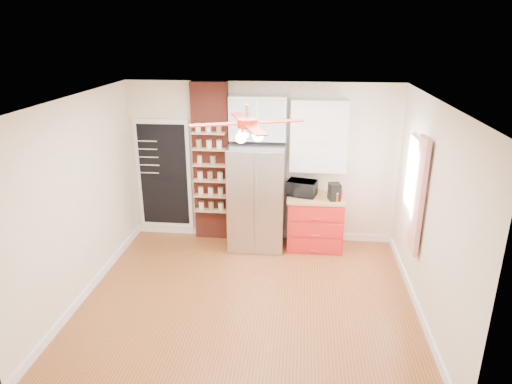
# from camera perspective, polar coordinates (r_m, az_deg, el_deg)

# --- Properties ---
(floor) EXTENTS (4.50, 4.50, 0.00)m
(floor) POSITION_cam_1_polar(r_m,az_deg,el_deg) (6.43, -0.95, -13.14)
(floor) COLOR brown
(floor) RESTS_ON ground
(ceiling) EXTENTS (4.50, 4.50, 0.00)m
(ceiling) POSITION_cam_1_polar(r_m,az_deg,el_deg) (5.45, -1.12, 11.41)
(ceiling) COLOR white
(ceiling) RESTS_ON wall_back
(wall_back) EXTENTS (4.50, 0.02, 2.70)m
(wall_back) POSITION_cam_1_polar(r_m,az_deg,el_deg) (7.69, 0.75, 3.62)
(wall_back) COLOR beige
(wall_back) RESTS_ON floor
(wall_front) EXTENTS (4.50, 0.02, 2.70)m
(wall_front) POSITION_cam_1_polar(r_m,az_deg,el_deg) (4.03, -4.49, -12.42)
(wall_front) COLOR beige
(wall_front) RESTS_ON floor
(wall_left) EXTENTS (0.02, 4.00, 2.70)m
(wall_left) POSITION_cam_1_polar(r_m,az_deg,el_deg) (6.46, -21.28, -1.01)
(wall_left) COLOR beige
(wall_left) RESTS_ON floor
(wall_right) EXTENTS (0.02, 4.00, 2.70)m
(wall_right) POSITION_cam_1_polar(r_m,az_deg,el_deg) (5.98, 20.92, -2.58)
(wall_right) COLOR beige
(wall_right) RESTS_ON floor
(chalkboard) EXTENTS (0.95, 0.05, 1.95)m
(chalkboard) POSITION_cam_1_polar(r_m,az_deg,el_deg) (8.05, -11.44, 2.11)
(chalkboard) COLOR white
(chalkboard) RESTS_ON wall_back
(brick_pillar) EXTENTS (0.60, 0.16, 2.70)m
(brick_pillar) POSITION_cam_1_polar(r_m,az_deg,el_deg) (7.73, -5.61, 3.61)
(brick_pillar) COLOR maroon
(brick_pillar) RESTS_ON floor
(fridge) EXTENTS (0.90, 0.70, 1.75)m
(fridge) POSITION_cam_1_polar(r_m,az_deg,el_deg) (7.49, 0.10, -0.65)
(fridge) COLOR #A5A5A9
(fridge) RESTS_ON floor
(upper_glass_cabinet) EXTENTS (0.90, 0.35, 0.70)m
(upper_glass_cabinet) POSITION_cam_1_polar(r_m,az_deg,el_deg) (7.33, 0.26, 9.26)
(upper_glass_cabinet) COLOR white
(upper_glass_cabinet) RESTS_ON wall_back
(red_cabinet) EXTENTS (0.94, 0.64, 0.90)m
(red_cabinet) POSITION_cam_1_polar(r_m,az_deg,el_deg) (7.67, 7.38, -3.74)
(red_cabinet) COLOR red
(red_cabinet) RESTS_ON floor
(upper_shelf_unit) EXTENTS (0.90, 0.30, 1.15)m
(upper_shelf_unit) POSITION_cam_1_polar(r_m,az_deg,el_deg) (7.39, 7.84, 6.97)
(upper_shelf_unit) COLOR white
(upper_shelf_unit) RESTS_ON wall_back
(window) EXTENTS (0.04, 0.75, 1.05)m
(window) POSITION_cam_1_polar(r_m,az_deg,el_deg) (6.73, 19.14, 1.90)
(window) COLOR white
(window) RESTS_ON wall_right
(curtain) EXTENTS (0.06, 0.40, 1.55)m
(curtain) POSITION_cam_1_polar(r_m,az_deg,el_deg) (6.25, 19.65, -0.50)
(curtain) COLOR red
(curtain) RESTS_ON wall_right
(ceiling_fan) EXTENTS (1.40, 1.40, 0.44)m
(ceiling_fan) POSITION_cam_1_polar(r_m,az_deg,el_deg) (5.50, -1.10, 8.56)
(ceiling_fan) COLOR silver
(ceiling_fan) RESTS_ON ceiling
(toaster_oven) EXTENTS (0.53, 0.42, 0.26)m
(toaster_oven) POSITION_cam_1_polar(r_m,az_deg,el_deg) (7.49, 5.74, 0.49)
(toaster_oven) COLOR black
(toaster_oven) RESTS_ON red_cabinet
(coffee_maker) EXTENTS (0.21, 0.23, 0.27)m
(coffee_maker) POSITION_cam_1_polar(r_m,az_deg,el_deg) (7.37, 9.77, 0.03)
(coffee_maker) COLOR black
(coffee_maker) RESTS_ON red_cabinet
(canister_left) EXTENTS (0.10, 0.10, 0.14)m
(canister_left) POSITION_cam_1_polar(r_m,az_deg,el_deg) (7.35, 10.03, -0.60)
(canister_left) COLOR red
(canister_left) RESTS_ON red_cabinet
(canister_right) EXTENTS (0.11, 0.11, 0.16)m
(canister_right) POSITION_cam_1_polar(r_m,az_deg,el_deg) (7.48, 10.39, -0.19)
(canister_right) COLOR red
(canister_right) RESTS_ON red_cabinet
(pantry_jar_oats) EXTENTS (0.10, 0.10, 0.13)m
(pantry_jar_oats) POSITION_cam_1_polar(r_m,az_deg,el_deg) (7.62, -7.05, 4.01)
(pantry_jar_oats) COLOR beige
(pantry_jar_oats) RESTS_ON brick_pillar
(pantry_jar_beans) EXTENTS (0.10, 0.10, 0.12)m
(pantry_jar_beans) POSITION_cam_1_polar(r_m,az_deg,el_deg) (7.58, -5.41, 3.95)
(pantry_jar_beans) COLOR olive
(pantry_jar_beans) RESTS_ON brick_pillar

